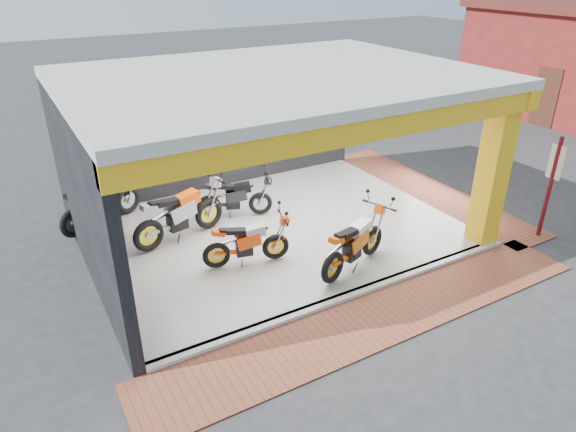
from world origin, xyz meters
The scene contains 17 objects.
ground centered at (0.00, 0.00, 0.00)m, with size 80.00×80.00×0.00m, color #2D2D30.
showroom_floor centered at (0.00, 2.00, 0.05)m, with size 8.00×6.00×0.10m, color silver.
showroom_ceiling centered at (0.00, 2.00, 3.60)m, with size 8.40×6.40×0.20m, color beige.
back_wall centered at (0.00, 5.10, 1.75)m, with size 8.20×0.20×3.50m, color black.
left_wall centered at (-4.10, 2.00, 1.75)m, with size 0.20×6.20×3.50m, color black.
corner_column centered at (3.75, -0.75, 1.75)m, with size 0.50×0.50×3.50m, color gold.
header_beam_front centered at (0.00, -1.00, 3.30)m, with size 8.40×0.30×0.40m, color gold.
header_beam_right centered at (4.00, 2.00, 3.30)m, with size 0.30×6.40×0.40m, color gold.
floor_kerb centered at (0.00, -1.02, 0.05)m, with size 8.00×0.20×0.10m, color silver.
paver_front centered at (0.00, -1.80, 0.01)m, with size 9.00×1.40×0.03m, color brown.
paver_right centered at (4.80, 2.00, 0.01)m, with size 1.40×7.00×0.03m, color brown.
signpost centered at (5.17, -1.22, 1.31)m, with size 0.10×0.34×2.40m.
moto_hero centered at (1.16, -0.08, 0.76)m, with size 2.17×0.80×1.33m, color #E85B09, non-canonical shape.
moto_row_a centered at (-0.70, 0.76, 0.68)m, with size 1.91×0.71×1.17m, color #FF420A, non-canonical shape.
moto_row_b centered at (0.00, 2.82, 0.69)m, with size 1.93×0.72×1.18m, color black, non-canonical shape.
moto_row_c centered at (-1.37, 2.76, 0.84)m, with size 2.41×0.89×1.47m, color #A7A9AF, non-canonical shape.
moto_row_d centered at (-2.80, 4.50, 0.81)m, with size 2.33×0.86×1.42m, color black, non-canonical shape.
Camera 1 is at (-5.10, -7.39, 5.75)m, focal length 32.00 mm.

